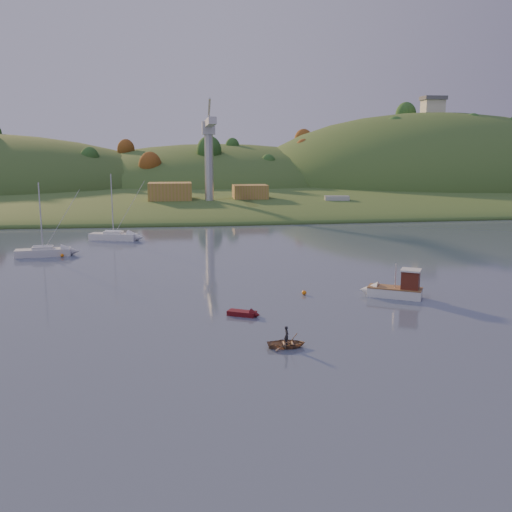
{
  "coord_description": "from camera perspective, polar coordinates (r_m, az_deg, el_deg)",
  "views": [
    {
      "loc": [
        -5.75,
        -26.37,
        15.44
      ],
      "look_at": [
        2.83,
        37.17,
        3.51
      ],
      "focal_mm": 40.0,
      "sensor_mm": 36.0,
      "label": 1
    }
  ],
  "objects": [
    {
      "name": "hill_center",
      "position": [
        237.4,
        -3.9,
        6.79
      ],
      "size": [
        140.0,
        120.0,
        36.0
      ],
      "primitive_type": "ellipsoid",
      "color": "#33491D",
      "rests_on": "ground"
    },
    {
      "name": "buoy_1",
      "position": [
        62.04,
        4.84,
        -3.67
      ],
      "size": [
        0.5,
        0.5,
        0.5
      ],
      "primitive_type": "sphere",
      "color": "orange",
      "rests_on": "ground"
    },
    {
      "name": "sailboat_far",
      "position": [
        102.6,
        -14.06,
        1.99
      ],
      "size": [
        8.61,
        4.69,
        11.45
      ],
      "rotation": [
        0.0,
        0.0,
        -0.28
      ],
      "color": "silver",
      "rests_on": "ground"
    },
    {
      "name": "sailboat_near",
      "position": [
        89.92,
        -20.52,
        0.44
      ],
      "size": [
        8.04,
        3.27,
        10.84
      ],
      "rotation": [
        0.0,
        0.0,
        0.12
      ],
      "color": "silver",
      "rests_on": "ground"
    },
    {
      "name": "wharf",
      "position": [
        149.44,
        -3.55,
        5.05
      ],
      "size": [
        42.0,
        16.0,
        2.4
      ],
      "primitive_type": "cube",
      "color": "slate",
      "rests_on": "ground"
    },
    {
      "name": "buoy_3",
      "position": [
        88.16,
        -18.82,
        0.05
      ],
      "size": [
        0.5,
        0.5,
        0.5
      ],
      "primitive_type": "sphere",
      "color": "orange",
      "rests_on": "ground"
    },
    {
      "name": "shed_east",
      "position": [
        151.94,
        -0.59,
        6.37
      ],
      "size": [
        9.0,
        7.0,
        4.0
      ],
      "primitive_type": "cube",
      "color": "olive",
      "rests_on": "wharf"
    },
    {
      "name": "work_vessel",
      "position": [
        150.68,
        8.06,
        5.06
      ],
      "size": [
        15.19,
        7.34,
        3.75
      ],
      "rotation": [
        0.0,
        0.0,
        -0.15
      ],
      "color": "slate",
      "rests_on": "ground"
    },
    {
      "name": "shed_west",
      "position": [
        149.77,
        -8.59,
        6.35
      ],
      "size": [
        11.0,
        8.0,
        4.8
      ],
      "primitive_type": "cube",
      "color": "olive",
      "rests_on": "wharf"
    },
    {
      "name": "hilltop_house",
      "position": [
        243.89,
        17.28,
        14.3
      ],
      "size": [
        9.0,
        7.0,
        6.45
      ],
      "color": "beige",
      "rests_on": "hill_right"
    },
    {
      "name": "hill_right",
      "position": [
        243.71,
        16.85,
        6.46
      ],
      "size": [
        150.0,
        130.0,
        60.0
      ],
      "primitive_type": "ellipsoid",
      "color": "#33491D",
      "rests_on": "ground"
    },
    {
      "name": "red_tender",
      "position": [
        54.06,
        -0.8,
        -5.81
      ],
      "size": [
        3.33,
        2.42,
        1.08
      ],
      "rotation": [
        0.0,
        0.0,
        -0.47
      ],
      "color": "#500B0F",
      "rests_on": "ground"
    },
    {
      "name": "far_shore",
      "position": [
        256.9,
        -6.45,
        7.03
      ],
      "size": [
        620.0,
        220.0,
        1.5
      ],
      "primitive_type": "cube",
      "color": "#33491D",
      "rests_on": "ground"
    },
    {
      "name": "hillside_trees",
      "position": [
        212.02,
        -6.16,
        6.3
      ],
      "size": [
        280.0,
        50.0,
        32.0
      ],
      "primitive_type": null,
      "color": "#1A4A1D",
      "rests_on": "ground"
    },
    {
      "name": "shore_slope",
      "position": [
        192.08,
        -5.99,
        5.87
      ],
      "size": [
        640.0,
        150.0,
        7.0
      ],
      "primitive_type": "ellipsoid",
      "color": "#33491D",
      "rests_on": "ground"
    },
    {
      "name": "dock_crane",
      "position": [
        144.98,
        -4.72,
        11.19
      ],
      "size": [
        3.2,
        28.0,
        20.3
      ],
      "color": "#B7B7BC",
      "rests_on": "wharf"
    },
    {
      "name": "canoe",
      "position": [
        45.85,
        3.07,
        -8.74
      ],
      "size": [
        3.09,
        2.22,
        0.63
      ],
      "primitive_type": "imported",
      "rotation": [
        0.0,
        0.0,
        1.56
      ],
      "color": "#88664B",
      "rests_on": "ground"
    },
    {
      "name": "ground",
      "position": [
        31.1,
        4.24,
        -19.26
      ],
      "size": [
        500.0,
        500.0,
        0.0
      ],
      "primitive_type": "plane",
      "color": "#313950",
      "rests_on": "ground"
    },
    {
      "name": "fishing_boat",
      "position": [
        62.55,
        13.34,
        -3.17
      ],
      "size": [
        6.72,
        5.01,
        4.19
      ],
      "rotation": [
        0.0,
        0.0,
        2.63
      ],
      "color": "silver",
      "rests_on": "ground"
    },
    {
      "name": "paddler",
      "position": [
        45.7,
        3.08,
        -8.23
      ],
      "size": [
        0.36,
        0.55,
        1.5
      ],
      "primitive_type": "imported",
      "rotation": [
        0.0,
        0.0,
        1.56
      ],
      "color": "black",
      "rests_on": "ground"
    }
  ]
}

